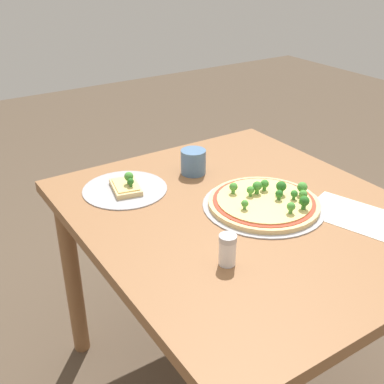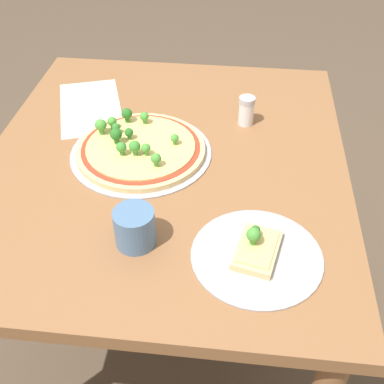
{
  "view_description": "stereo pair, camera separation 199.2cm",
  "coord_description": "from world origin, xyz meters",
  "px_view_note": "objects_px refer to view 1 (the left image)",
  "views": [
    {
      "loc": [
        0.93,
        -0.79,
        1.42
      ],
      "look_at": [
        -0.15,
        -0.09,
        0.74
      ],
      "focal_mm": 45.0,
      "sensor_mm": 36.0,
      "label": 1
    },
    {
      "loc": [
        -0.96,
        -0.18,
        1.45
      ],
      "look_at": [
        -0.15,
        -0.09,
        0.74
      ],
      "focal_mm": 45.0,
      "sensor_mm": 36.0,
      "label": 2
    }
  ],
  "objects_px": {
    "pizza_tray_whole": "(265,202)",
    "pizza_tray_slice": "(126,188)",
    "condiment_shaker": "(227,250)",
    "dining_table": "(243,239)",
    "drinking_cup": "(193,162)"
  },
  "relations": [
    {
      "from": "dining_table",
      "to": "drinking_cup",
      "type": "bearing_deg",
      "value": 177.21
    },
    {
      "from": "pizza_tray_whole",
      "to": "pizza_tray_slice",
      "type": "distance_m",
      "value": 0.44
    },
    {
      "from": "dining_table",
      "to": "drinking_cup",
      "type": "relative_size",
      "value": 12.46
    },
    {
      "from": "dining_table",
      "to": "pizza_tray_slice",
      "type": "height_order",
      "value": "pizza_tray_slice"
    },
    {
      "from": "drinking_cup",
      "to": "condiment_shaker",
      "type": "relative_size",
      "value": 1.04
    },
    {
      "from": "pizza_tray_whole",
      "to": "condiment_shaker",
      "type": "height_order",
      "value": "condiment_shaker"
    },
    {
      "from": "dining_table",
      "to": "pizza_tray_whole",
      "type": "relative_size",
      "value": 2.9
    },
    {
      "from": "pizza_tray_slice",
      "to": "drinking_cup",
      "type": "bearing_deg",
      "value": 87.76
    },
    {
      "from": "dining_table",
      "to": "condiment_shaker",
      "type": "xyz_separation_m",
      "value": [
        0.18,
        -0.2,
        0.14
      ]
    },
    {
      "from": "drinking_cup",
      "to": "condiment_shaker",
      "type": "height_order",
      "value": "drinking_cup"
    },
    {
      "from": "pizza_tray_slice",
      "to": "condiment_shaker",
      "type": "distance_m",
      "value": 0.49
    },
    {
      "from": "pizza_tray_whole",
      "to": "drinking_cup",
      "type": "relative_size",
      "value": 4.29
    },
    {
      "from": "pizza_tray_slice",
      "to": "condiment_shaker",
      "type": "xyz_separation_m",
      "value": [
        0.48,
        0.04,
        0.03
      ]
    },
    {
      "from": "pizza_tray_slice",
      "to": "drinking_cup",
      "type": "distance_m",
      "value": 0.25
    },
    {
      "from": "condiment_shaker",
      "to": "dining_table",
      "type": "bearing_deg",
      "value": 132.3
    }
  ]
}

